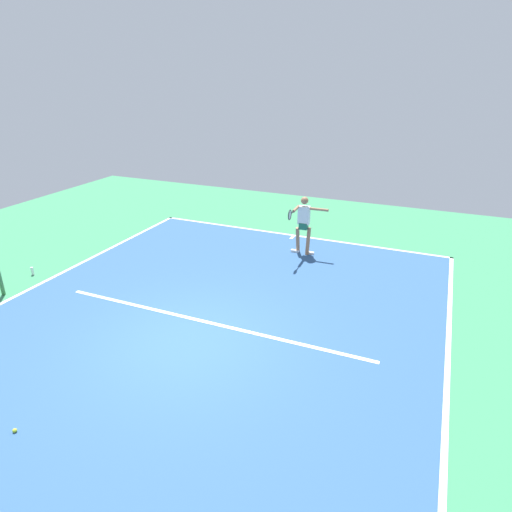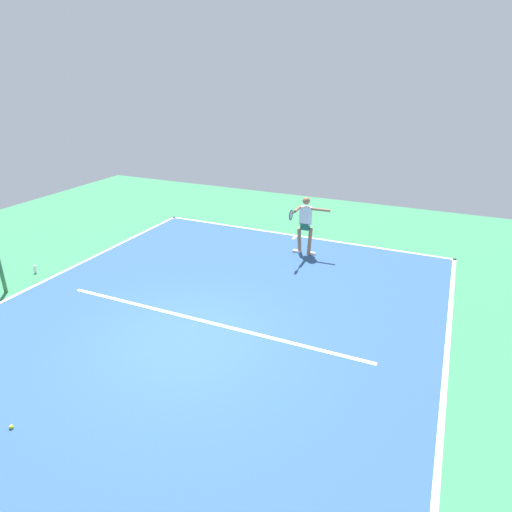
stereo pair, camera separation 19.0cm
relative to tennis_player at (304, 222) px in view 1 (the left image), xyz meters
The scene contains 10 objects.
ground_plane 5.58m from the tennis_player, 82.37° to the left, with size 23.61×23.61×0.00m, color #388456.
court_surface 5.58m from the tennis_player, 82.37° to the left, with size 9.90×13.79×0.00m, color #2D5484.
court_line_baseline_near 1.88m from the tennis_player, 62.63° to the right, with size 9.90×0.10×0.01m, color white.
court_line_sideline_left 6.93m from the tennis_player, 127.49° to the left, with size 0.10×13.79×0.01m, color white.
court_line_sideline_right 7.89m from the tennis_player, 44.01° to the left, with size 0.10×13.79×0.01m, color white.
court_line_service 4.77m from the tennis_player, 81.01° to the left, with size 7.42×0.10×0.01m, color white.
court_line_centre_mark 1.74m from the tennis_player, 58.89° to the right, with size 0.10×0.30×0.01m, color white.
tennis_player is the anchor object (origin of this frame).
tennis_ball_by_baseline 8.81m from the tennis_player, 77.68° to the left, with size 0.07×0.07×0.07m, color #CCE033.
water_bottle 7.65m from the tennis_player, 34.62° to the left, with size 0.07×0.07×0.22m, color white.
Camera 1 is at (-4.25, 6.36, 5.07)m, focal length 30.70 mm.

